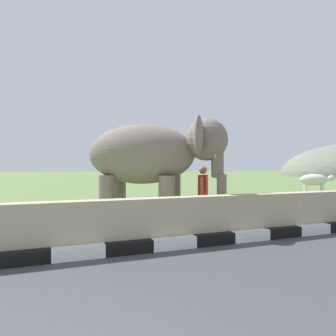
{
  "coord_description": "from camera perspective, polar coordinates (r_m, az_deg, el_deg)",
  "views": [
    {
      "loc": [
        0.61,
        -1.25,
        1.62
      ],
      "look_at": [
        3.51,
        6.35,
        1.6
      ],
      "focal_mm": 31.76,
      "sensor_mm": 36.0,
      "label": 1
    }
  ],
  "objects": [
    {
      "name": "elephant",
      "position": [
        8.42,
        -2.85,
        2.33
      ],
      "size": [
        3.95,
        3.54,
        2.96
      ],
      "color": "slate",
      "rests_on": "ground_plane"
    },
    {
      "name": "barrier_parapet",
      "position": [
        5.98,
        -7.19,
        -10.66
      ],
      "size": [
        28.0,
        0.36,
        1.0
      ],
      "primitive_type": "cube",
      "color": "tan",
      "rests_on": "ground_plane"
    },
    {
      "name": "cow_near",
      "position": [
        19.18,
        26.31,
        -2.1
      ],
      "size": [
        1.78,
        1.44,
        1.23
      ],
      "color": "beige",
      "rests_on": "ground_plane"
    },
    {
      "name": "person_handler",
      "position": [
        8.66,
        6.74,
        -4.45
      ],
      "size": [
        0.46,
        0.58,
        1.66
      ],
      "color": "navy",
      "rests_on": "ground_plane"
    }
  ]
}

